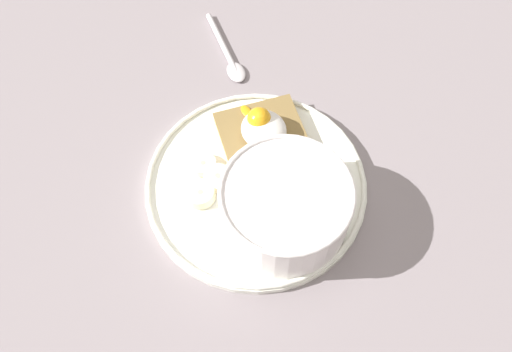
{
  "coord_description": "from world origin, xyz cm",
  "views": [
    {
      "loc": [
        -26.73,
        18.53,
        63.41
      ],
      "look_at": [
        0.0,
        0.0,
        5.0
      ],
      "focal_mm": 40.0,
      "sensor_mm": 36.0,
      "label": 1
    }
  ],
  "objects_px": {
    "banana_slice_back": "(201,194)",
    "spoon": "(228,56)",
    "banana_slice_front": "(203,165)",
    "toast_slice": "(264,139)",
    "banana_slice_left": "(218,178)",
    "oatmeal_bowl": "(285,207)",
    "poached_egg": "(263,127)"
  },
  "relations": [
    {
      "from": "toast_slice",
      "to": "banana_slice_back",
      "type": "xyz_separation_m",
      "value": [
        -0.02,
        0.11,
        -0.0
      ]
    },
    {
      "from": "toast_slice",
      "to": "spoon",
      "type": "xyz_separation_m",
      "value": [
        0.15,
        -0.04,
        -0.01
      ]
    },
    {
      "from": "toast_slice",
      "to": "poached_egg",
      "type": "distance_m",
      "value": 0.02
    },
    {
      "from": "toast_slice",
      "to": "banana_slice_back",
      "type": "relative_size",
      "value": 2.73
    },
    {
      "from": "poached_egg",
      "to": "banana_slice_back",
      "type": "relative_size",
      "value": 1.72
    },
    {
      "from": "oatmeal_bowl",
      "to": "banana_slice_front",
      "type": "relative_size",
      "value": 3.69
    },
    {
      "from": "oatmeal_bowl",
      "to": "poached_egg",
      "type": "height_order",
      "value": "oatmeal_bowl"
    },
    {
      "from": "banana_slice_back",
      "to": "spoon",
      "type": "bearing_deg",
      "value": -41.49
    },
    {
      "from": "banana_slice_left",
      "to": "poached_egg",
      "type": "bearing_deg",
      "value": -77.27
    },
    {
      "from": "banana_slice_back",
      "to": "spoon",
      "type": "relative_size",
      "value": 0.36
    },
    {
      "from": "toast_slice",
      "to": "banana_slice_left",
      "type": "relative_size",
      "value": 2.8
    },
    {
      "from": "oatmeal_bowl",
      "to": "poached_egg",
      "type": "bearing_deg",
      "value": -22.42
    },
    {
      "from": "toast_slice",
      "to": "banana_slice_front",
      "type": "xyz_separation_m",
      "value": [
        0.01,
        0.08,
        -0.0
      ]
    },
    {
      "from": "toast_slice",
      "to": "spoon",
      "type": "distance_m",
      "value": 0.15
    },
    {
      "from": "banana_slice_back",
      "to": "toast_slice",
      "type": "bearing_deg",
      "value": -78.72
    },
    {
      "from": "banana_slice_front",
      "to": "banana_slice_back",
      "type": "xyz_separation_m",
      "value": [
        -0.03,
        0.02,
        0.0
      ]
    },
    {
      "from": "oatmeal_bowl",
      "to": "poached_egg",
      "type": "distance_m",
      "value": 0.11
    },
    {
      "from": "banana_slice_back",
      "to": "banana_slice_left",
      "type": "bearing_deg",
      "value": -77.26
    },
    {
      "from": "banana_slice_left",
      "to": "oatmeal_bowl",
      "type": "bearing_deg",
      "value": -158.24
    },
    {
      "from": "banana_slice_front",
      "to": "spoon",
      "type": "bearing_deg",
      "value": -42.73
    },
    {
      "from": "banana_slice_front",
      "to": "spoon",
      "type": "height_order",
      "value": "banana_slice_front"
    },
    {
      "from": "poached_egg",
      "to": "banana_slice_back",
      "type": "distance_m",
      "value": 0.11
    },
    {
      "from": "banana_slice_back",
      "to": "spoon",
      "type": "xyz_separation_m",
      "value": [
        0.17,
        -0.15,
        -0.01
      ]
    },
    {
      "from": "toast_slice",
      "to": "banana_slice_front",
      "type": "bearing_deg",
      "value": 81.03
    },
    {
      "from": "oatmeal_bowl",
      "to": "poached_egg",
      "type": "relative_size",
      "value": 1.82
    },
    {
      "from": "banana_slice_back",
      "to": "spoon",
      "type": "height_order",
      "value": "banana_slice_back"
    },
    {
      "from": "banana_slice_front",
      "to": "banana_slice_back",
      "type": "distance_m",
      "value": 0.04
    },
    {
      "from": "banana_slice_front",
      "to": "oatmeal_bowl",
      "type": "bearing_deg",
      "value": -161.37
    },
    {
      "from": "banana_slice_back",
      "to": "poached_egg",
      "type": "bearing_deg",
      "value": -77.27
    },
    {
      "from": "oatmeal_bowl",
      "to": "banana_slice_front",
      "type": "bearing_deg",
      "value": 18.63
    },
    {
      "from": "oatmeal_bowl",
      "to": "banana_slice_back",
      "type": "distance_m",
      "value": 0.11
    },
    {
      "from": "poached_egg",
      "to": "banana_slice_front",
      "type": "bearing_deg",
      "value": 83.0
    }
  ]
}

